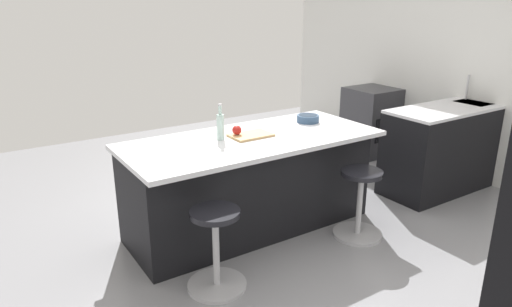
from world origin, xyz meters
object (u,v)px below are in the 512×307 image
cutting_board (251,135)px  stool_by_window (359,206)px  apple_red (237,130)px  water_bottle (220,126)px  fruit_bowl (308,118)px  kitchen_island (250,182)px  stool_middle (216,252)px  oven_range (371,121)px

cutting_board → stool_by_window: bearing=137.0°
stool_by_window → apple_red: bearing=-41.0°
water_bottle → fruit_bowl: (-1.00, -0.05, -0.08)m
kitchen_island → fruit_bowl: 0.88m
kitchen_island → stool_by_window: 0.99m
fruit_bowl → stool_by_window: bearing=88.5°
stool_by_window → water_bottle: water_bottle is taller
stool_middle → fruit_bowl: (-1.46, -0.78, 0.63)m
kitchen_island → water_bottle: 0.62m
apple_red → fruit_bowl: 0.84m
stool_by_window → cutting_board: cutting_board is taller
oven_range → stool_by_window: bearing=41.6°
stool_middle → oven_range: bearing=-153.5°
kitchen_island → cutting_board: (-0.01, 0.01, 0.45)m
fruit_bowl → kitchen_island: bearing=8.2°
kitchen_island → apple_red: 0.51m
stool_by_window → stool_middle: same height
water_bottle → fruit_bowl: 1.01m
oven_range → apple_red: apple_red is taller
stool_by_window → cutting_board: 1.14m
cutting_board → water_bottle: (0.27, -0.06, 0.11)m
fruit_bowl → oven_range: bearing=-154.7°
fruit_bowl → apple_red: bearing=4.0°
cutting_board → fruit_bowl: (-0.73, -0.11, 0.03)m
kitchen_island → stool_by_window: size_ratio=3.65×
stool_by_window → apple_red: apple_red is taller
oven_range → stool_middle: 3.66m
cutting_board → kitchen_island: bearing=-45.3°
water_bottle → fruit_bowl: bearing=-176.9°
cutting_board → fruit_bowl: fruit_bowl is taller
cutting_board → stool_middle: bearing=42.5°
kitchen_island → apple_red: (0.10, -0.05, 0.50)m
kitchen_island → stool_middle: 0.99m
stool_by_window → kitchen_island: bearing=-43.0°
oven_range → stool_middle: size_ratio=1.45×
stool_by_window → cutting_board: bearing=-43.0°
fruit_bowl → cutting_board: bearing=8.7°
stool_middle → water_bottle: (-0.45, -0.72, 0.71)m
cutting_board → fruit_bowl: bearing=-171.3°
kitchen_island → cutting_board: bearing=134.7°
stool_by_window → fruit_bowl: size_ratio=2.87×
stool_by_window → apple_red: size_ratio=7.54×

